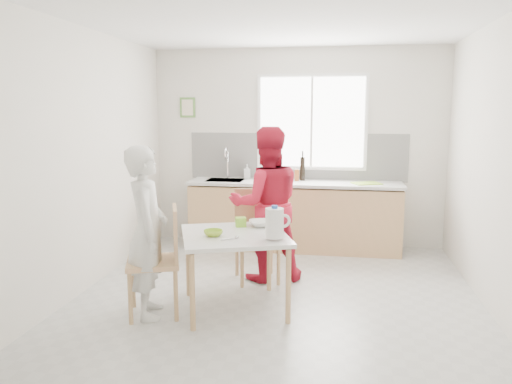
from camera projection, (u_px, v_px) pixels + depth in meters
ground at (276, 301)px, 4.92m from camera, size 4.50×4.50×0.00m
room_shell at (277, 134)px, 4.65m from camera, size 4.50×4.50×4.50m
window at (312, 122)px, 6.78m from camera, size 1.50×0.06×1.30m
backsplash at (297, 157)px, 6.90m from camera, size 3.00×0.02×0.65m
picture_frame at (188, 108)px, 7.03m from camera, size 0.22×0.03×0.28m
kitchen_counter at (294, 218)px, 6.75m from camera, size 2.84×0.64×1.37m
dining_table at (234, 242)px, 4.64m from camera, size 1.21×1.21×0.73m
chair_left at (161, 256)px, 4.54m from camera, size 0.59×0.59×1.00m
chair_far at (256, 230)px, 5.52m from camera, size 0.59×0.59×1.00m
person_white at (147, 232)px, 4.48m from camera, size 0.54×0.66×1.56m
person_red at (266, 204)px, 5.46m from camera, size 0.99×0.88×1.69m
bowl_green at (213, 233)px, 4.54m from camera, size 0.22×0.22×0.05m
bowl_white at (261, 223)px, 4.92m from camera, size 0.30×0.30×0.06m
milk_jug at (275, 223)px, 4.38m from camera, size 0.23×0.16×0.29m
green_box at (241, 222)px, 4.91m from camera, size 0.13×0.13×0.09m
spoon at (229, 239)px, 4.40m from camera, size 0.13×0.11×0.01m
cutting_board at (367, 183)px, 6.46m from camera, size 0.42×0.37×0.01m
wine_bottle_a at (302, 169)px, 6.76m from camera, size 0.07×0.07×0.32m
wine_bottle_b at (302, 169)px, 6.75m from camera, size 0.07×0.07×0.30m
jar_amber at (297, 175)px, 6.71m from camera, size 0.06×0.06×0.16m
soap_bottle at (247, 171)px, 6.95m from camera, size 0.10×0.11×0.20m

